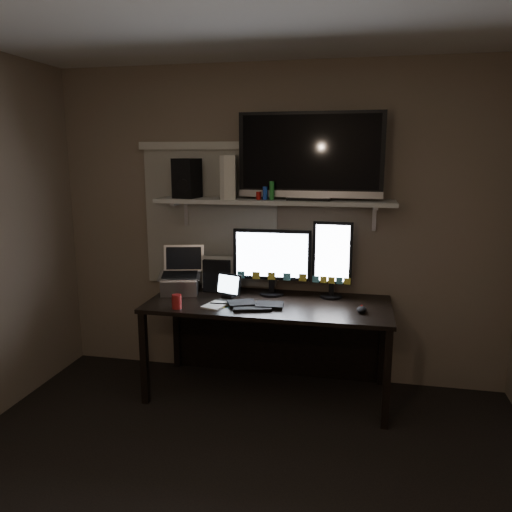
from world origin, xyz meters
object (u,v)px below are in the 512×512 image
(desk, at_px, (271,320))
(speaker, at_px, (187,178))
(laptop, at_px, (180,271))
(keyboard, at_px, (255,304))
(tablet, at_px, (229,285))
(tv, at_px, (310,156))
(monitor_landscape, at_px, (272,262))
(mouse, at_px, (362,309))
(monitor_portrait, at_px, (332,260))
(cup, at_px, (177,302))
(game_console, at_px, (230,177))

(desk, relative_size, speaker, 5.97)
(laptop, height_order, speaker, speaker)
(keyboard, relative_size, tablet, 1.91)
(tablet, distance_m, tv, 1.15)
(monitor_landscape, bearing_deg, laptop, -172.17)
(mouse, xyz_separation_m, speaker, (-1.36, 0.28, 0.88))
(monitor_portrait, height_order, cup, monitor_portrait)
(monitor_landscape, distance_m, tv, 0.85)
(desk, height_order, tv, tv)
(cup, bearing_deg, tv, 28.13)
(laptop, relative_size, speaker, 1.20)
(keyboard, bearing_deg, monitor_landscape, 63.95)
(desk, xyz_separation_m, laptop, (-0.73, -0.03, 0.36))
(mouse, relative_size, cup, 1.05)
(speaker, bearing_deg, keyboard, -18.01)
(monitor_portrait, xyz_separation_m, game_console, (-0.79, -0.02, 0.61))
(tablet, height_order, laptop, laptop)
(desk, height_order, laptop, laptop)
(tablet, bearing_deg, mouse, 10.44)
(keyboard, xyz_separation_m, game_console, (-0.26, 0.32, 0.90))
(mouse, relative_size, tv, 0.10)
(tv, bearing_deg, desk, -163.77)
(tv, bearing_deg, monitor_portrait, 11.85)
(mouse, distance_m, game_console, 1.39)
(monitor_portrait, distance_m, tv, 0.79)
(keyboard, xyz_separation_m, cup, (-0.54, -0.17, 0.04))
(keyboard, bearing_deg, tv, 26.74)
(desk, relative_size, tv, 1.70)
(tablet, xyz_separation_m, tv, (0.59, 0.13, 0.97))
(keyboard, bearing_deg, tablet, 128.78)
(monitor_portrait, height_order, keyboard, monitor_portrait)
(desk, distance_m, monitor_portrait, 0.66)
(monitor_landscape, bearing_deg, tv, -4.30)
(mouse, bearing_deg, cup, -167.11)
(monitor_landscape, xyz_separation_m, monitor_portrait, (0.46, 0.02, 0.03))
(tablet, xyz_separation_m, speaker, (-0.35, 0.12, 0.81))
(monitor_landscape, xyz_separation_m, cup, (-0.60, -0.49, -0.21))
(speaker, bearing_deg, monitor_portrait, 10.46)
(game_console, bearing_deg, laptop, -176.33)
(tv, bearing_deg, cup, -150.20)
(tablet, bearing_deg, tv, 31.95)
(mouse, xyz_separation_m, laptop, (-1.41, 0.20, 0.16))
(tv, bearing_deg, game_console, -179.95)
(tablet, relative_size, tv, 0.20)
(tablet, distance_m, cup, 0.46)
(monitor_portrait, bearing_deg, keyboard, -143.85)
(laptop, bearing_deg, mouse, -22.16)
(keyboard, bearing_deg, cup, -177.89)
(laptop, distance_m, speaker, 0.73)
(keyboard, bearing_deg, desk, 57.48)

